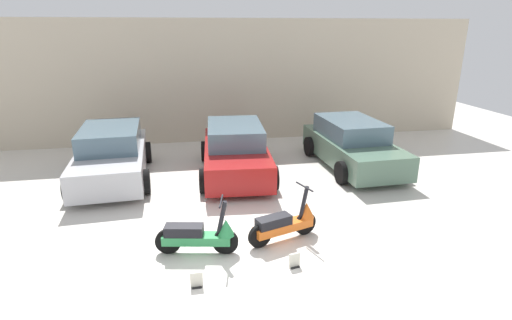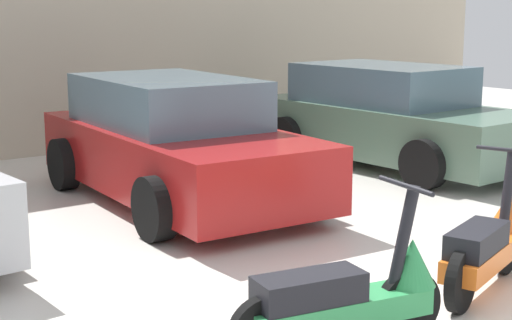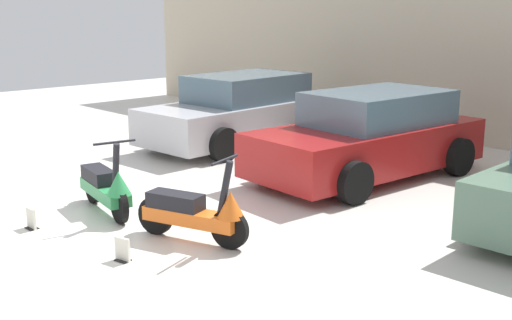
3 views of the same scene
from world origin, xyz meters
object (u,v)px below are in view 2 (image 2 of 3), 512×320
at_px(scooter_front_left, 349,296).
at_px(car_rear_center, 174,143).
at_px(car_rear_right, 390,117).
at_px(scooter_front_right, 489,242).

relative_size(scooter_front_left, car_rear_center, 0.36).
xyz_separation_m(car_rear_center, car_rear_right, (3.42, 0.02, -0.00)).
relative_size(scooter_front_right, car_rear_right, 0.35).
bearing_deg(car_rear_center, car_rear_right, 94.37).
distance_m(scooter_front_left, car_rear_center, 4.23).
bearing_deg(scooter_front_left, scooter_front_right, 17.71).
height_order(scooter_front_left, car_rear_center, car_rear_center).
xyz_separation_m(scooter_front_left, car_rear_right, (4.60, 4.07, 0.28)).
bearing_deg(scooter_front_right, car_rear_right, 33.94).
bearing_deg(scooter_front_right, car_rear_center, 78.12).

